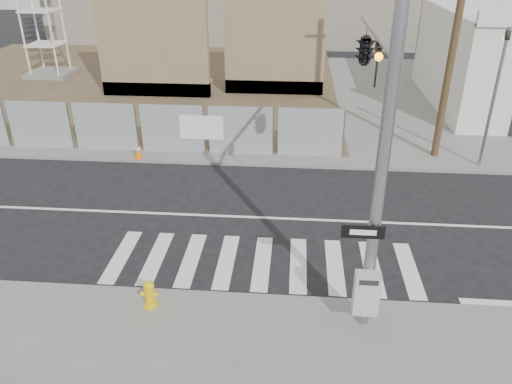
# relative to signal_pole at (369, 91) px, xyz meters

# --- Properties ---
(ground) EXTENTS (100.00, 100.00, 0.00)m
(ground) POSITION_rel_signal_pole_xyz_m (-2.49, 2.05, -4.78)
(ground) COLOR black
(ground) RESTS_ON ground
(sidewalk_far) EXTENTS (50.00, 20.00, 0.12)m
(sidewalk_far) POSITION_rel_signal_pole_xyz_m (-2.49, 16.05, -4.72)
(sidewalk_far) COLOR slate
(sidewalk_far) RESTS_ON ground
(signal_pole) EXTENTS (0.96, 5.87, 7.00)m
(signal_pole) POSITION_rel_signal_pole_xyz_m (0.00, 0.00, 0.00)
(signal_pole) COLOR gray
(signal_pole) RESTS_ON sidewalk_near
(far_signal_pole) EXTENTS (0.16, 0.20, 5.60)m
(far_signal_pole) POSITION_rel_signal_pole_xyz_m (5.51, 6.65, -1.30)
(far_signal_pole) COLOR gray
(far_signal_pole) RESTS_ON sidewalk_far
(chain_link_fence) EXTENTS (24.60, 0.04, 2.00)m
(chain_link_fence) POSITION_rel_signal_pole_xyz_m (-12.49, 7.05, -3.66)
(chain_link_fence) COLOR gray
(chain_link_fence) RESTS_ON sidewalk_far
(concrete_wall_left) EXTENTS (6.00, 1.30, 8.00)m
(concrete_wall_left) POSITION_rel_signal_pole_xyz_m (-9.49, 15.13, -1.40)
(concrete_wall_left) COLOR #796548
(concrete_wall_left) RESTS_ON sidewalk_far
(concrete_wall_right) EXTENTS (5.50, 1.30, 8.00)m
(concrete_wall_right) POSITION_rel_signal_pole_xyz_m (-2.99, 16.13, -1.40)
(concrete_wall_right) COLOR #796548
(concrete_wall_right) RESTS_ON sidewalk_far
(utility_pole_right) EXTENTS (1.60, 0.28, 10.00)m
(utility_pole_right) POSITION_rel_signal_pole_xyz_m (4.01, 7.55, 0.42)
(utility_pole_right) COLOR #4F3E25
(utility_pole_right) RESTS_ON sidewalk_far
(fire_hydrant) EXTENTS (0.44, 0.40, 0.71)m
(fire_hydrant) POSITION_rel_signal_pole_xyz_m (-5.04, -2.61, -4.31)
(fire_hydrant) COLOR gold
(fire_hydrant) RESTS_ON sidewalk_near
(traffic_cone_c) EXTENTS (0.32, 0.32, 0.62)m
(traffic_cone_c) POSITION_rel_signal_pole_xyz_m (-7.98, 6.27, -4.36)
(traffic_cone_c) COLOR #FA630D
(traffic_cone_c) RESTS_ON sidewalk_far
(traffic_cone_d) EXTENTS (0.42, 0.42, 0.63)m
(traffic_cone_d) POSITION_rel_signal_pole_xyz_m (-3.15, 7.42, -4.35)
(traffic_cone_d) COLOR red
(traffic_cone_d) RESTS_ON sidewalk_far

